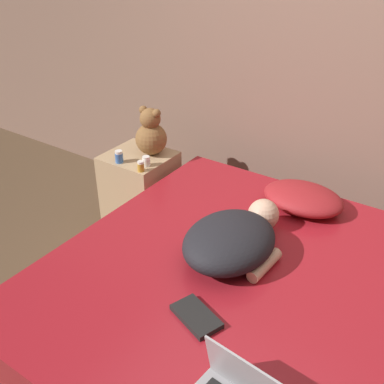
% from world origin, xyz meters
% --- Properties ---
extents(ground_plane, '(12.00, 12.00, 0.00)m').
position_xyz_m(ground_plane, '(0.00, 0.00, 0.00)').
color(ground_plane, brown).
extents(wall_back, '(8.00, 0.06, 2.60)m').
position_xyz_m(wall_back, '(0.00, 1.24, 1.30)').
color(wall_back, '#846656').
rests_on(wall_back, ground_plane).
extents(bed, '(1.67, 1.92, 0.52)m').
position_xyz_m(bed, '(0.00, 0.00, 0.26)').
color(bed, brown).
rests_on(bed, ground_plane).
extents(nightstand, '(0.44, 0.42, 0.56)m').
position_xyz_m(nightstand, '(-1.11, 0.64, 0.28)').
color(nightstand, tan).
rests_on(nightstand, ground_plane).
extents(pillow, '(0.46, 0.34, 0.13)m').
position_xyz_m(pillow, '(0.07, 0.70, 0.58)').
color(pillow, maroon).
rests_on(pillow, bed).
extents(person_lying, '(0.45, 0.68, 0.20)m').
position_xyz_m(person_lying, '(-0.05, 0.10, 0.62)').
color(person_lying, black).
rests_on(person_lying, bed).
extents(teddy_bear, '(0.22, 0.22, 0.33)m').
position_xyz_m(teddy_bear, '(-1.05, 0.72, 0.71)').
color(teddy_bear, brown).
rests_on(teddy_bear, nightstand).
extents(bottle_amber, '(0.04, 0.04, 0.07)m').
position_xyz_m(bottle_amber, '(-0.94, 0.47, 0.60)').
color(bottle_amber, gold).
rests_on(bottle_amber, nightstand).
extents(bottle_blue, '(0.05, 0.05, 0.08)m').
position_xyz_m(bottle_blue, '(-1.14, 0.49, 0.61)').
color(bottle_blue, '#3866B2').
rests_on(bottle_blue, nightstand).
extents(bottle_white, '(0.05, 0.05, 0.07)m').
position_xyz_m(bottle_white, '(-0.96, 0.55, 0.60)').
color(bottle_white, white).
rests_on(bottle_white, nightstand).
extents(book, '(0.25, 0.19, 0.02)m').
position_xyz_m(book, '(0.03, -0.36, 0.53)').
color(book, black).
rests_on(book, bed).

